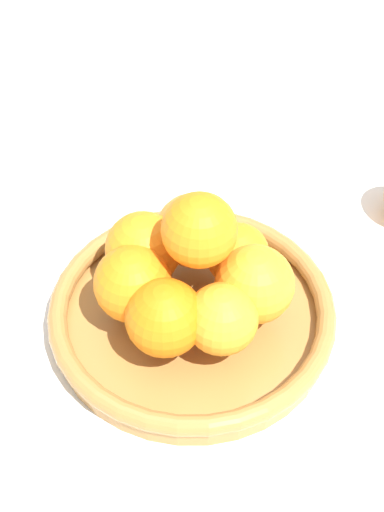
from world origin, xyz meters
TOP-DOWN VIEW (x-y plane):
  - ground_plane at (0.00, 0.00)m, footprint 4.00×4.00m
  - fruit_bowl at (0.00, 0.00)m, footprint 0.31×0.31m
  - orange_pile at (0.00, -0.00)m, footprint 0.19×0.20m

SIDE VIEW (x-z plane):
  - ground_plane at x=0.00m, z-range 0.00..0.00m
  - fruit_bowl at x=0.00m, z-range 0.00..0.04m
  - orange_pile at x=0.00m, z-range 0.02..0.15m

